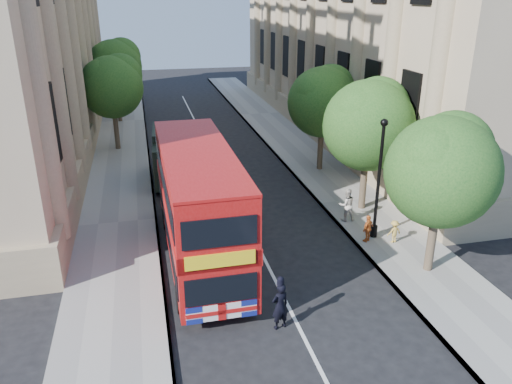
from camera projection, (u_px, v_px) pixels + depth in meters
ground at (308, 345)px, 15.05m from camera, size 120.00×120.00×0.00m
pavement_right at (352, 201)px, 25.28m from camera, size 3.50×80.00×0.12m
pavement_left at (118, 223)px, 22.85m from camera, size 3.50×80.00×0.12m
building_right at (387, 6)px, 36.31m from camera, size 12.00×38.00×18.00m
tree_right_near at (443, 166)px, 17.45m from camera, size 4.00×4.00×6.08m
tree_right_mid at (369, 120)px, 22.80m from camera, size 4.20×4.20×6.37m
tree_right_far at (323, 98)px, 28.27m from camera, size 4.00×4.00×6.15m
tree_left_far at (112, 84)px, 32.05m from camera, size 4.00×4.00×6.30m
tree_left_back at (115, 63)px, 39.18m from camera, size 4.20×4.20×6.65m
lamp_post at (378, 184)px, 20.59m from camera, size 0.32×0.32×5.16m
double_decker_bus at (199, 202)px, 19.02m from camera, size 2.66×9.63×4.43m
box_van at (173, 157)px, 27.66m from camera, size 2.32×5.13×2.87m
police_constable at (280, 306)px, 15.53m from camera, size 0.67×0.53×1.61m
woman_pedestrian at (347, 205)px, 22.70m from camera, size 0.77×0.61×1.56m
child_a at (368, 228)px, 20.84m from camera, size 0.75×0.63×1.20m
child_b at (394, 231)px, 20.80m from camera, size 0.68×0.45×0.99m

